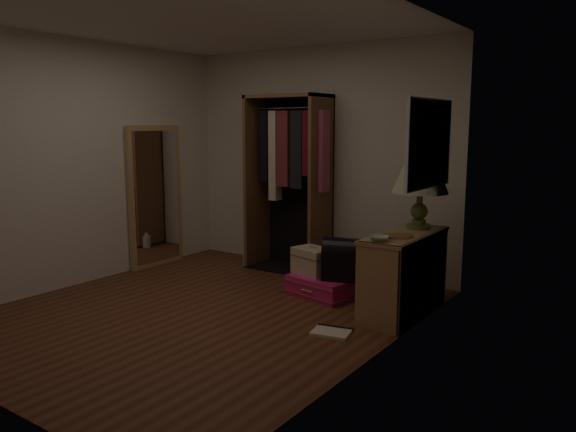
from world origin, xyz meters
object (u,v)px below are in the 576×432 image
object	(u,v)px
floor_mirror	(155,196)
pink_suitcase	(323,286)
black_bag	(343,258)
white_jug	(248,259)
console_bookshelf	(405,271)
train_case	(313,261)
table_lamp	(420,178)
open_wardrobe	(292,167)

from	to	relation	value
floor_mirror	pink_suitcase	world-z (taller)	floor_mirror
black_bag	white_jug	world-z (taller)	black_bag
pink_suitcase	white_jug	xyz separation A→B (m)	(-1.41, 0.54, -0.02)
console_bookshelf	train_case	distance (m)	1.02
console_bookshelf	black_bag	distance (m)	0.66
console_bookshelf	white_jug	size ratio (longest dim) A/B	5.56
floor_mirror	train_case	size ratio (longest dim) A/B	3.72
table_lamp	console_bookshelf	bearing A→B (deg)	-90.77
table_lamp	train_case	bearing A→B (deg)	-167.28
console_bookshelf	black_bag	world-z (taller)	console_bookshelf
console_bookshelf	table_lamp	xyz separation A→B (m)	(0.00, 0.27, 0.83)
open_wardrobe	white_jug	size ratio (longest dim) A/B	10.17
train_case	table_lamp	world-z (taller)	table_lamp
open_wardrobe	pink_suitcase	bearing A→B (deg)	-39.07
open_wardrobe	train_case	size ratio (longest dim) A/B	4.48
console_bookshelf	black_bag	xyz separation A→B (m)	(-0.66, 0.03, 0.02)
open_wardrobe	white_jug	distance (m)	1.26
console_bookshelf	train_case	size ratio (longest dim) A/B	2.45
pink_suitcase	train_case	world-z (taller)	train_case
floor_mirror	train_case	world-z (taller)	floor_mirror
console_bookshelf	floor_mirror	world-z (taller)	floor_mirror
pink_suitcase	white_jug	distance (m)	1.51
pink_suitcase	black_bag	size ratio (longest dim) A/B	1.66
pink_suitcase	table_lamp	distance (m)	1.45
console_bookshelf	open_wardrobe	size ratio (longest dim) A/B	0.55
open_wardrobe	black_bag	xyz separation A→B (m)	(1.09, -0.70, -0.80)
open_wardrobe	black_bag	size ratio (longest dim) A/B	4.64
console_bookshelf	open_wardrobe	world-z (taller)	open_wardrobe
console_bookshelf	open_wardrobe	distance (m)	2.07
pink_suitcase	open_wardrobe	bearing A→B (deg)	151.00
floor_mirror	pink_suitcase	xyz separation A→B (m)	(2.36, 0.06, -0.75)
open_wardrobe	white_jug	world-z (taller)	open_wardrobe
train_case	white_jug	bearing A→B (deg)	173.03
floor_mirror	pink_suitcase	distance (m)	2.47
pink_suitcase	black_bag	xyz separation A→B (m)	(0.22, 0.01, 0.32)
table_lamp	open_wardrobe	bearing A→B (deg)	165.40
floor_mirror	black_bag	distance (m)	2.61
open_wardrobe	floor_mirror	size ratio (longest dim) A/B	1.21
train_case	console_bookshelf	bearing A→B (deg)	13.02
train_case	table_lamp	bearing A→B (deg)	27.98
pink_suitcase	table_lamp	size ratio (longest dim) A/B	1.10
black_bag	console_bookshelf	bearing A→B (deg)	-20.27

